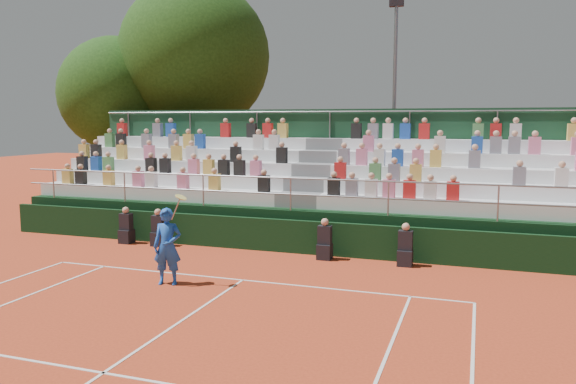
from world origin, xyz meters
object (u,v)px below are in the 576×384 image
(tree_west, at_px, (116,94))
(tree_east, at_px, (194,57))
(tennis_player, at_px, (168,246))
(floodlight_mast, at_px, (395,91))

(tree_west, height_order, tree_east, tree_east)
(tree_east, bearing_deg, tennis_player, -64.68)
(tennis_player, relative_size, floodlight_mast, 0.24)
(tree_west, distance_m, tree_east, 4.28)
(tree_west, distance_m, floodlight_mast, 13.51)
(tree_west, bearing_deg, floodlight_mast, 4.65)
(floodlight_mast, bearing_deg, tree_west, -175.35)
(tree_west, bearing_deg, tennis_player, -50.48)
(floodlight_mast, bearing_deg, tennis_player, -104.55)
(tree_west, relative_size, floodlight_mast, 0.88)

